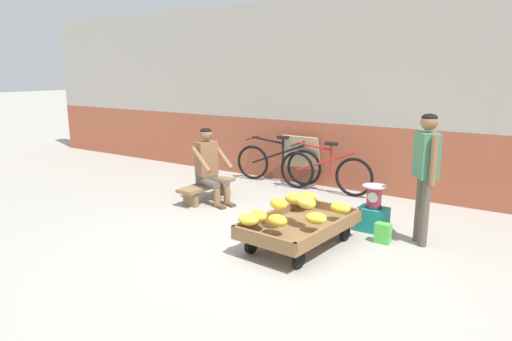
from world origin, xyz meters
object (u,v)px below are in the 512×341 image
Objects in this scene: low_bench at (207,188)px; bicycle_far_left at (324,172)px; banana_cart at (300,227)px; shopping_bag at (383,233)px; weighing_scale at (374,196)px; vendor_seated at (210,166)px; bicycle_near_left at (277,163)px; customer_adult at (426,165)px; plastic_crate at (373,219)px; sign_board at (302,160)px.

low_bench is 1.97m from bicycle_far_left.
banana_cart is 2.50m from bicycle_far_left.
bicycle_far_left reaches higher than shopping_bag.
weighing_scale is 0.54m from shopping_bag.
vendor_seated is 2.56m from weighing_scale.
vendor_seated is 3.80× the size of weighing_scale.
bicycle_near_left and bicycle_far_left have the same top height.
customer_adult reaches higher than vendor_seated.
banana_cart is at bearing -117.16° from weighing_scale.
bicycle_far_left is (1.31, 1.46, 0.15)m from low_bench.
customer_adult reaches higher than low_bench.
plastic_crate is 0.30m from weighing_scale.
weighing_scale is at bearing 62.84° from banana_cart.
bicycle_near_left is at bearing -156.89° from sign_board.
banana_cart is 6.28× the size of shopping_bag.
weighing_scale reaches higher than banana_cart.
sign_board is 3.17m from customer_adult.
low_bench reaches higher than shopping_bag.
sign_board is (-0.60, 0.34, 0.08)m from bicycle_far_left.
bicycle_near_left is 3.20m from shopping_bag.
plastic_crate is 0.43m from shopping_bag.
customer_adult is at bearing 0.13° from vendor_seated.
plastic_crate is (0.51, 1.00, -0.09)m from banana_cart.
shopping_bag is (2.80, -0.22, -0.45)m from vendor_seated.
sign_board is (0.71, 1.80, 0.23)m from low_bench.
shopping_bag is at bearing -4.51° from vendor_seated.
customer_adult reaches higher than shopping_bag.
bicycle_near_left is 0.45m from sign_board.
weighing_scale is (2.64, 0.10, 0.25)m from low_bench.
customer_adult is at bearing -10.64° from weighing_scale.
vendor_seated is at bearing 156.91° from banana_cart.
vendor_seated is 0.75× the size of customer_adult.
customer_adult is at bearing 37.94° from banana_cart.
sign_board is 3.64× the size of shopping_bag.
customer_adult is (1.13, 0.88, 0.71)m from banana_cart.
weighing_scale reaches higher than low_bench.
bicycle_far_left is 1.09× the size of customer_adult.
low_bench is at bearing -111.59° from sign_board.
vendor_seated is 2.85m from shopping_bag.
plastic_crate is (2.64, 0.10, -0.05)m from low_bench.
shopping_bag is (-0.37, -0.23, -0.83)m from customer_adult.
plastic_crate reaches higher than low_bench.
weighing_scale is at bearing -33.15° from bicycle_near_left.
bicycle_far_left is at bearing 50.42° from vendor_seated.
plastic_crate is 0.41× the size of sign_board.
shopping_bag is at bearing -47.29° from bicycle_far_left.
low_bench is 0.67× the size of bicycle_near_left.
shopping_bag is at bearing -4.88° from low_bench.
bicycle_near_left is at bearing 146.87° from plastic_crate.
vendor_seated is 2.59m from plastic_crate.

